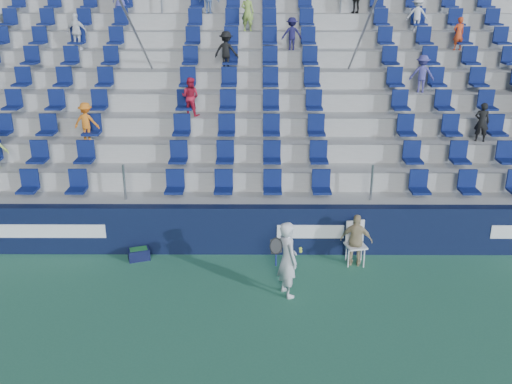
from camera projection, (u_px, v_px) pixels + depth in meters
ground at (245, 325)px, 11.00m from camera, size 70.00×70.00×0.00m
sponsor_wall at (248, 230)px, 13.74m from camera, size 24.00×0.32×1.20m
grandstand at (250, 119)px, 17.98m from camera, size 24.00×8.17×6.63m
tennis_player at (288, 259)px, 11.79m from camera, size 0.70×0.71×1.66m
line_judge_chair at (355, 239)px, 13.28m from camera, size 0.53×0.54×1.01m
line_judge at (356, 240)px, 13.12m from camera, size 0.79×0.48×1.26m
ball_bin at (139, 253)px, 13.54m from camera, size 0.58×0.47×0.28m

